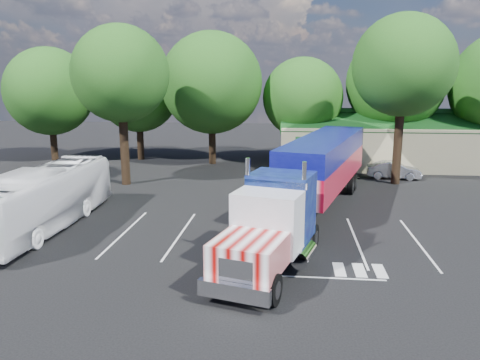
# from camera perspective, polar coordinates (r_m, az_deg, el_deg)

# --- Properties ---
(ground) EXTENTS (120.00, 120.00, 0.00)m
(ground) POSITION_cam_1_polar(r_m,az_deg,el_deg) (31.53, 0.88, -3.34)
(ground) COLOR black
(ground) RESTS_ON ground
(event_hall) EXTENTS (24.20, 14.12, 5.55)m
(event_hall) POSITION_cam_1_polar(r_m,az_deg,el_deg) (49.71, 18.83, 4.38)
(event_hall) COLOR #C0B58F
(event_hall) RESTS_ON ground
(tree_row_a) EXTENTS (9.00, 9.00, 11.68)m
(tree_row_a) POSITION_cam_1_polar(r_m,az_deg,el_deg) (52.87, -22.21, 9.96)
(tree_row_a) COLOR black
(tree_row_a) RESTS_ON ground
(tree_row_b) EXTENTS (8.40, 8.40, 11.35)m
(tree_row_b) POSITION_cam_1_polar(r_m,az_deg,el_deg) (50.55, -12.31, 10.48)
(tree_row_b) COLOR black
(tree_row_b) RESTS_ON ground
(tree_row_c) EXTENTS (10.00, 10.00, 13.05)m
(tree_row_c) POSITION_cam_1_polar(r_m,az_deg,el_deg) (47.07, -3.49, 11.72)
(tree_row_c) COLOR black
(tree_row_c) RESTS_ON ground
(tree_row_d) EXTENTS (8.00, 8.00, 10.60)m
(tree_row_d) POSITION_cam_1_polar(r_m,az_deg,el_deg) (47.80, 7.66, 9.90)
(tree_row_d) COLOR black
(tree_row_d) RESTS_ON ground
(tree_row_e) EXTENTS (9.60, 9.60, 12.90)m
(tree_row_e) POSITION_cam_1_polar(r_m,az_deg,el_deg) (49.34, 18.41, 11.21)
(tree_row_e) COLOR black
(tree_row_e) RESTS_ON ground
(tree_near_left) EXTENTS (7.60, 7.60, 12.65)m
(tree_near_left) POSITION_cam_1_polar(r_m,az_deg,el_deg) (38.56, -14.35, 12.39)
(tree_near_left) COLOR black
(tree_near_left) RESTS_ON ground
(tree_near_right) EXTENTS (8.00, 8.00, 13.50)m
(tree_near_right) POSITION_cam_1_polar(r_m,az_deg,el_deg) (39.75, 19.31, 13.02)
(tree_near_right) COLOR black
(tree_near_right) RESTS_ON ground
(semi_truck) EXTENTS (9.23, 23.47, 4.94)m
(semi_truck) POSITION_cam_1_polar(r_m,az_deg,el_deg) (28.85, 9.04, 0.74)
(semi_truck) COLOR black
(semi_truck) RESTS_ON ground
(woman) EXTENTS (0.44, 0.65, 1.75)m
(woman) POSITION_cam_1_polar(r_m,az_deg,el_deg) (28.86, 3.63, -3.05)
(woman) COLOR black
(woman) RESTS_ON ground
(bicycle) EXTENTS (1.58, 2.00, 1.02)m
(bicycle) POSITION_cam_1_polar(r_m,az_deg,el_deg) (33.28, 4.29, -1.63)
(bicycle) COLOR black
(bicycle) RESTS_ON ground
(tour_bus) EXTENTS (3.06, 12.66, 3.52)m
(tour_bus) POSITION_cam_1_polar(r_m,az_deg,el_deg) (29.09, -22.82, -2.08)
(tour_bus) COLOR white
(tour_bus) RESTS_ON ground
(silver_sedan) EXTENTS (4.63, 2.02, 1.48)m
(silver_sedan) POSITION_cam_1_polar(r_m,az_deg,el_deg) (42.46, 18.22, 1.15)
(silver_sedan) COLOR #B6B7BE
(silver_sedan) RESTS_ON ground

